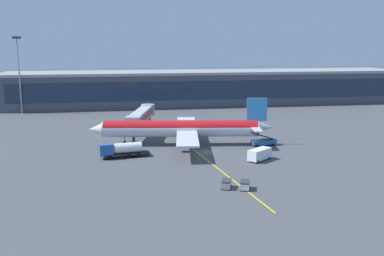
{
  "coord_description": "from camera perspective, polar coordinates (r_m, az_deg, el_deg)",
  "views": [
    {
      "loc": [
        -19.36,
        -95.86,
        24.67
      ],
      "look_at": [
        -2.47,
        6.08,
        4.5
      ],
      "focal_mm": 41.23,
      "sensor_mm": 36.0,
      "label": 1
    }
  ],
  "objects": [
    {
      "name": "belt_loader",
      "position": [
        108.2,
        9.26,
        -1.74
      ],
      "size": [
        6.98,
        2.37,
        3.49
      ],
      "color": "#285B9E",
      "rests_on": "ground_plane"
    },
    {
      "name": "baggage_cart_1",
      "position": [
        76.1,
        6.88,
        -7.33
      ],
      "size": [
        2.36,
        3.02,
        1.48
      ],
      "color": "#B2B7BC",
      "rests_on": "ground_plane"
    },
    {
      "name": "main_airliner",
      "position": [
        106.93,
        -1.33,
        -0.05
      ],
      "size": [
        44.95,
        35.96,
        11.5
      ],
      "color": "silver",
      "rests_on": "ground_plane"
    },
    {
      "name": "fuel_tanker",
      "position": [
        96.88,
        -9.15,
        -2.79
      ],
      "size": [
        11.04,
        3.98,
        3.25
      ],
      "color": "#232326",
      "rests_on": "ground_plane"
    },
    {
      "name": "terminal_building",
      "position": [
        177.24,
        1.78,
        5.24
      ],
      "size": [
        155.67,
        22.05,
        13.45
      ],
      "color": "#424751",
      "rests_on": "ground_plane"
    },
    {
      "name": "lavatory_truck",
      "position": [
        94.37,
        8.69,
        -3.35
      ],
      "size": [
        5.99,
        5.37,
        2.5
      ],
      "color": "white",
      "rests_on": "ground_plane"
    },
    {
      "name": "ground_plane",
      "position": [
        100.85,
        1.95,
        -3.12
      ],
      "size": [
        700.0,
        700.0,
        0.0
      ],
      "primitive_type": "plane",
      "color": "#47494F"
    },
    {
      "name": "jet_bridge",
      "position": [
        120.14,
        -6.53,
        1.6
      ],
      "size": [
        9.0,
        24.45,
        6.8
      ],
      "color": "#B2B7BC",
      "rests_on": "ground_plane"
    },
    {
      "name": "apron_light_mast_0",
      "position": [
        164.85,
        -21.48,
        7.05
      ],
      "size": [
        2.8,
        0.5,
        26.63
      ],
      "color": "gray",
      "rests_on": "ground_plane"
    },
    {
      "name": "apron_lead_in_line",
      "position": [
        102.31,
        0.34,
        -2.9
      ],
      "size": [
        10.78,
        79.35,
        0.01
      ],
      "primitive_type": "cube",
      "rotation": [
        0.0,
        0.0,
        0.13
      ],
      "color": "yellow",
      "rests_on": "ground_plane"
    },
    {
      "name": "baggage_cart_0",
      "position": [
        76.36,
        4.47,
        -7.22
      ],
      "size": [
        2.36,
        3.02,
        1.48
      ],
      "color": "gray",
      "rests_on": "ground_plane"
    }
  ]
}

